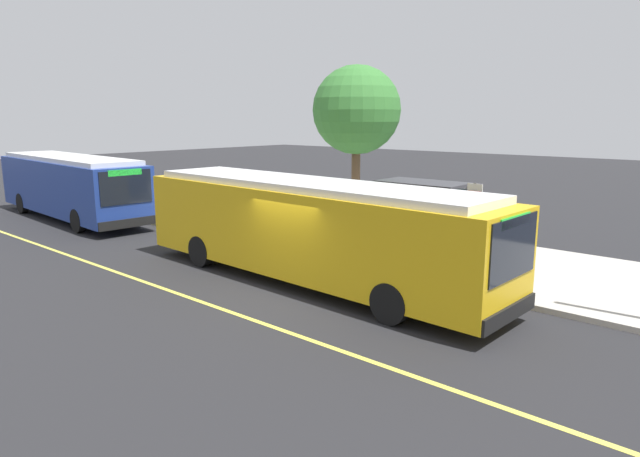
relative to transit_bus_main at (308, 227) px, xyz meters
The scene contains 10 objects.
ground_plane 1.93m from the transit_bus_main, 72.00° to the right, with size 120.00×120.00×0.00m, color #232326.
sidewalk_curb 5.24m from the transit_bus_main, 86.25° to the left, with size 44.00×6.40×0.15m, color #B7B2A8.
lane_stripe_center 3.61m from the transit_bus_main, 84.17° to the right, with size 36.00×0.14×0.01m, color #E0D64C.
transit_bus_main is the anchor object (origin of this frame).
transit_bus_second 15.26m from the transit_bus_main, behind, with size 11.36×3.24×2.95m.
bus_shelter 4.68m from the transit_bus_main, 78.75° to the left, with size 2.90×1.60×2.48m.
waiting_bench 4.97m from the transit_bus_main, 75.11° to the left, with size 1.60×0.48×0.95m.
route_sign_post 4.64m from the transit_bus_main, 34.97° to the left, with size 0.44×0.08×2.80m.
pedestrian_commuter 2.86m from the transit_bus_main, 83.01° to the left, with size 0.24×0.40×1.69m.
street_tree_near_shelter 8.26m from the transit_bus_main, 117.14° to the left, with size 3.58×3.58×6.65m.
Camera 1 is at (10.17, -10.49, 4.70)m, focal length 31.05 mm.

